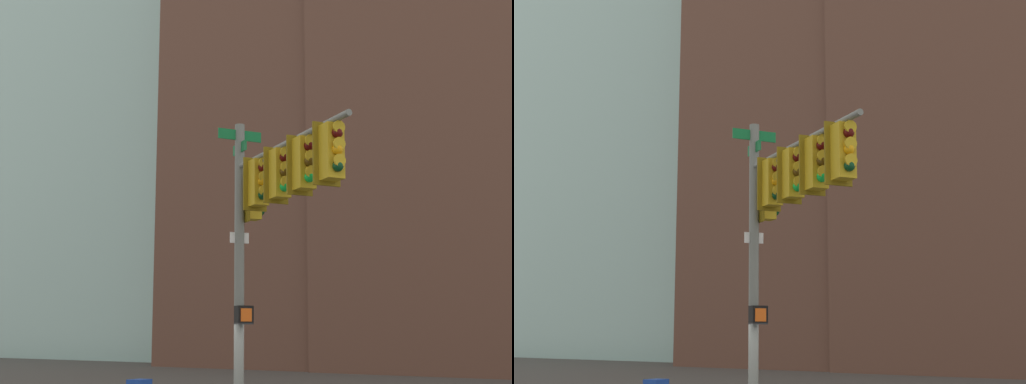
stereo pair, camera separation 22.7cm
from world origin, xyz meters
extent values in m
cylinder|color=slate|center=(-0.03, -0.36, 3.50)|extent=(0.22, 0.22, 7.00)
cylinder|color=slate|center=(-2.06, 0.88, 6.01)|extent=(4.12, 2.58, 0.12)
cylinder|color=slate|center=(-0.76, 0.09, 5.56)|extent=(0.93, 0.61, 0.75)
cube|color=#0F6B33|center=(-0.03, -0.36, 6.75)|extent=(0.58, 0.92, 0.24)
cube|color=#0F6B33|center=(-0.03, -0.36, 6.45)|extent=(0.64, 0.41, 0.24)
cube|color=white|center=(-0.03, -0.36, 4.38)|extent=(0.26, 0.40, 0.24)
cube|color=gold|center=(-0.91, 0.18, 5.45)|extent=(0.47, 0.47, 1.00)
cube|color=#775E0F|center=(-0.75, 0.08, 5.45)|extent=(0.32, 0.49, 1.16)
sphere|color=#470A07|center=(-1.09, 0.28, 5.75)|extent=(0.20, 0.20, 0.20)
cylinder|color=gold|center=(-1.14, 0.32, 5.84)|extent=(0.15, 0.22, 0.23)
sphere|color=#F29E0C|center=(-1.09, 0.28, 5.45)|extent=(0.20, 0.20, 0.20)
cylinder|color=gold|center=(-1.14, 0.32, 5.54)|extent=(0.15, 0.22, 0.23)
sphere|color=#0A3819|center=(-1.09, 0.28, 5.15)|extent=(0.20, 0.20, 0.20)
cylinder|color=gold|center=(-1.14, 0.32, 5.24)|extent=(0.15, 0.22, 0.23)
cube|color=gold|center=(-1.79, 0.72, 5.45)|extent=(0.47, 0.47, 1.00)
cube|color=#775E0F|center=(-1.63, 0.62, 5.45)|extent=(0.32, 0.49, 1.16)
sphere|color=#470A07|center=(-1.97, 0.82, 5.75)|extent=(0.20, 0.20, 0.20)
cylinder|color=gold|center=(-2.02, 0.86, 5.84)|extent=(0.15, 0.22, 0.23)
sphere|color=#4C330A|center=(-1.97, 0.82, 5.45)|extent=(0.20, 0.20, 0.20)
cylinder|color=gold|center=(-2.02, 0.86, 5.54)|extent=(0.15, 0.22, 0.23)
sphere|color=green|center=(-1.97, 0.82, 5.15)|extent=(0.20, 0.20, 0.20)
cylinder|color=gold|center=(-2.02, 0.86, 5.24)|extent=(0.15, 0.22, 0.23)
cube|color=gold|center=(-2.68, 1.26, 5.45)|extent=(0.47, 0.47, 1.00)
cube|color=#775E0F|center=(-2.51, 1.16, 5.45)|extent=(0.32, 0.49, 1.16)
sphere|color=#470A07|center=(-2.85, 1.36, 5.75)|extent=(0.20, 0.20, 0.20)
cylinder|color=gold|center=(-2.91, 1.40, 5.84)|extent=(0.15, 0.22, 0.23)
sphere|color=#4C330A|center=(-2.85, 1.36, 5.45)|extent=(0.20, 0.20, 0.20)
cylinder|color=gold|center=(-2.91, 1.40, 5.54)|extent=(0.15, 0.22, 0.23)
sphere|color=green|center=(-2.85, 1.36, 5.15)|extent=(0.20, 0.20, 0.20)
cylinder|color=gold|center=(-2.91, 1.40, 5.24)|extent=(0.15, 0.22, 0.23)
cube|color=gold|center=(-3.56, 1.79, 5.45)|extent=(0.47, 0.47, 1.00)
cube|color=#775E0F|center=(-3.40, 1.70, 5.45)|extent=(0.32, 0.49, 1.16)
sphere|color=#470A07|center=(-3.73, 1.90, 5.75)|extent=(0.20, 0.20, 0.20)
cylinder|color=gold|center=(-3.79, 1.93, 5.84)|extent=(0.15, 0.22, 0.23)
sphere|color=#F29E0C|center=(-3.73, 1.90, 5.45)|extent=(0.20, 0.20, 0.20)
cylinder|color=gold|center=(-3.79, 1.93, 5.54)|extent=(0.15, 0.22, 0.23)
sphere|color=#0A3819|center=(-3.73, 1.90, 5.15)|extent=(0.20, 0.20, 0.20)
cylinder|color=gold|center=(-3.79, 1.93, 5.24)|extent=(0.15, 0.22, 0.23)
cube|color=gold|center=(-0.19, -0.63, 5.31)|extent=(0.47, 0.47, 1.00)
cube|color=#775E0F|center=(-0.09, -0.46, 5.31)|extent=(0.49, 0.32, 1.16)
sphere|color=red|center=(-0.30, -0.80, 5.61)|extent=(0.20, 0.20, 0.20)
cylinder|color=gold|center=(-0.33, -0.86, 5.70)|extent=(0.22, 0.15, 0.23)
sphere|color=#4C330A|center=(-0.30, -0.80, 5.31)|extent=(0.20, 0.20, 0.20)
cylinder|color=gold|center=(-0.33, -0.86, 5.40)|extent=(0.22, 0.15, 0.23)
sphere|color=#0A3819|center=(-0.30, -0.80, 5.01)|extent=(0.20, 0.20, 0.20)
cylinder|color=gold|center=(-0.33, -0.86, 5.10)|extent=(0.22, 0.15, 0.23)
cube|color=black|center=(-0.25, -0.22, 2.67)|extent=(0.40, 0.44, 0.40)
cube|color=#EA5914|center=(-0.37, -0.15, 2.67)|extent=(0.15, 0.23, 0.28)
cube|color=#9EC6C1|center=(39.71, -44.38, 37.38)|extent=(32.75, 30.30, 74.77)
camera|label=1|loc=(-9.66, 13.17, 2.34)|focal=52.37mm
camera|label=2|loc=(-9.85, 13.05, 2.34)|focal=52.37mm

